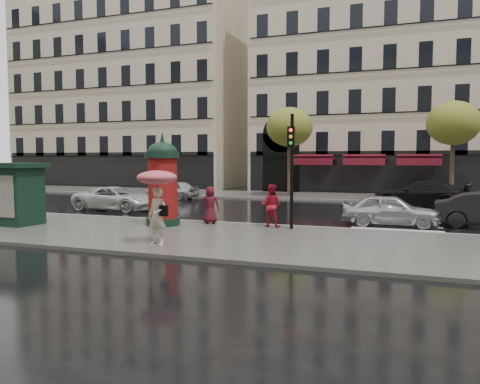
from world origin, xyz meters
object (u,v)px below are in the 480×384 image
at_px(woman_red, 271,205).
at_px(car_far_silver, 172,190).
at_px(car_silver, 390,210).
at_px(car_white, 116,199).
at_px(newsstand, 16,193).
at_px(traffic_light, 292,159).
at_px(morris_column, 163,180).
at_px(man_burgundy, 210,205).
at_px(woman_umbrella, 157,194).
at_px(car_black, 420,194).

relative_size(woman_red, car_far_silver, 0.44).
bearing_deg(car_silver, car_white, 84.67).
bearing_deg(car_far_silver, newsstand, 7.68).
bearing_deg(woman_red, newsstand, 19.86).
height_order(traffic_light, car_silver, traffic_light).
distance_m(morris_column, traffic_light, 5.41).
xyz_separation_m(man_burgundy, car_far_silver, (-8.08, 11.53, -0.25)).
bearing_deg(car_far_silver, woman_umbrella, 32.51).
bearing_deg(traffic_light, car_silver, 40.37).
bearing_deg(morris_column, car_black, 50.39).
height_order(man_burgundy, car_far_silver, man_burgundy).
height_order(newsstand, car_black, newsstand).
bearing_deg(car_black, woman_umbrella, -19.03).
bearing_deg(woman_umbrella, car_black, 63.52).
xyz_separation_m(man_burgundy, car_silver, (7.18, 2.72, -0.23)).
relative_size(woman_red, traffic_light, 0.39).
height_order(morris_column, car_silver, morris_column).
distance_m(traffic_light, newsstand, 11.53).
relative_size(woman_umbrella, car_silver, 0.61).
xyz_separation_m(man_burgundy, newsstand, (-7.52, -3.07, 0.54)).
height_order(woman_umbrella, newsstand, newsstand).
bearing_deg(car_silver, newsstand, 110.24).
relative_size(morris_column, traffic_light, 0.86).
height_order(woman_umbrella, morris_column, morris_column).
relative_size(morris_column, car_far_silver, 0.99).
bearing_deg(car_black, car_white, -57.22).
distance_m(woman_red, car_black, 12.69).
xyz_separation_m(newsstand, car_white, (0.14, 6.83, -0.79)).
xyz_separation_m(woman_red, car_black, (5.81, 11.28, -0.20)).
bearing_deg(car_black, man_burgundy, -29.56).
height_order(morris_column, car_far_silver, morris_column).
height_order(car_silver, car_far_silver, car_silver).
bearing_deg(morris_column, woman_umbrella, -62.67).
distance_m(car_white, car_far_silver, 7.80).
distance_m(morris_column, car_far_silver, 14.16).
height_order(morris_column, newsstand, morris_column).
bearing_deg(man_burgundy, morris_column, 13.43).
height_order(newsstand, car_silver, newsstand).
distance_m(morris_column, car_silver, 9.73).
height_order(woman_red, car_black, woman_red).
xyz_separation_m(car_silver, car_far_silver, (-15.26, 8.81, -0.02)).
bearing_deg(car_far_silver, traffic_light, 50.04).
xyz_separation_m(woman_umbrella, car_far_silver, (-8.45, 16.57, -1.08)).
bearing_deg(woman_red, car_far_silver, -43.84).
height_order(woman_red, man_burgundy, woman_red).
bearing_deg(morris_column, car_far_silver, 116.93).
bearing_deg(car_silver, woman_umbrella, 137.48).
bearing_deg(woman_umbrella, woman_red, 65.33).
height_order(woman_red, car_white, woman_red).
height_order(man_burgundy, car_black, man_burgundy).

